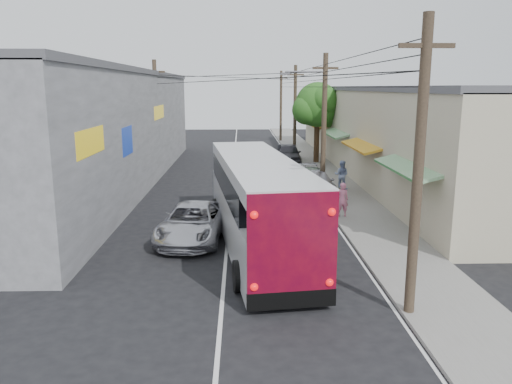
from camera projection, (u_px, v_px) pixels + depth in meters
ground at (223, 289)px, 15.62m from camera, size 120.00×120.00×0.00m
sidewalk at (324, 175)px, 35.37m from camera, size 3.00×80.00×0.12m
building_right at (381, 129)px, 36.82m from camera, size 7.09×40.00×6.25m
building_left at (100, 127)px, 32.21m from camera, size 7.20×36.00×7.25m
utility_poles at (277, 117)px, 34.74m from camera, size 11.80×45.28×8.00m
street_tree at (318, 106)px, 40.31m from camera, size 4.40×4.00×6.60m
coach_bus at (257, 202)px, 19.41m from camera, size 4.03×12.41×3.52m
jeepney at (193, 222)px, 20.49m from camera, size 3.04×5.57×1.48m
parked_suv at (312, 184)px, 28.31m from camera, size 2.91×5.85×1.63m
parked_car_mid at (289, 154)px, 41.02m from camera, size 2.19×4.90×1.64m
parked_car_far at (286, 153)px, 42.71m from camera, size 1.83×4.19×1.34m
pedestrian_near at (342, 199)px, 23.76m from camera, size 0.60×0.40×1.64m
pedestrian_far at (342, 175)px, 30.08m from camera, size 1.05×0.95×1.76m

